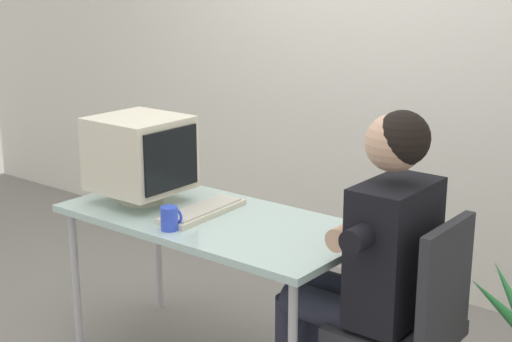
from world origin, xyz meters
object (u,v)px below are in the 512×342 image
(keyboard, at_px, (203,210))
(desk_mug, at_px, (170,218))
(desk, at_px, (213,228))
(crt_monitor, at_px, (140,154))
(person_seated, at_px, (370,256))
(office_chair, at_px, (412,319))

(keyboard, height_order, desk_mug, desk_mug)
(desk, relative_size, desk_mug, 13.76)
(crt_monitor, height_order, keyboard, crt_monitor)
(desk, distance_m, person_seated, 0.78)
(crt_monitor, xyz_separation_m, person_seated, (1.18, 0.07, -0.24))
(crt_monitor, bearing_deg, person_seated, 3.51)
(keyboard, bearing_deg, crt_monitor, -172.59)
(keyboard, distance_m, desk_mug, 0.25)
(crt_monitor, bearing_deg, office_chair, 3.03)
(desk, bearing_deg, office_chair, 1.87)
(desk, distance_m, office_chair, 0.98)
(desk, distance_m, crt_monitor, 0.50)
(crt_monitor, height_order, office_chair, crt_monitor)
(office_chair, xyz_separation_m, desk_mug, (-0.99, -0.27, 0.26))
(desk_mug, bearing_deg, desk, 84.04)
(desk, bearing_deg, crt_monitor, -174.22)
(keyboard, bearing_deg, office_chair, 1.55)
(keyboard, relative_size, person_seated, 0.35)
(keyboard, bearing_deg, desk_mug, -81.86)
(keyboard, bearing_deg, person_seated, 1.90)
(office_chair, relative_size, person_seated, 0.70)
(desk, height_order, person_seated, person_seated)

